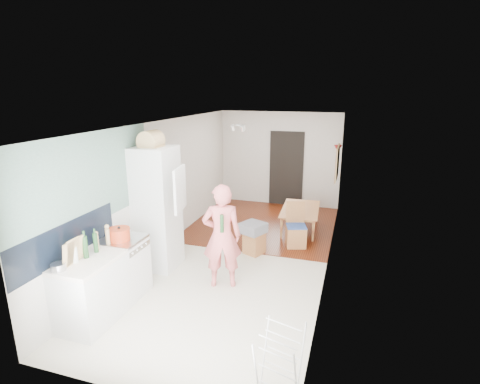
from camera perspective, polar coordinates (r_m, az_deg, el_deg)
The scene contains 32 objects.
room_shell at distance 6.77m, azimuth 0.04°, elevation -0.17°, with size 3.20×7.00×2.50m, color beige, non-canonical shape.
floor at distance 7.21m, azimuth 0.04°, elevation -9.78°, with size 3.20×7.00×0.01m, color beige.
wood_floor_overlay at distance 8.85m, azimuth 3.63°, elevation -4.82°, with size 3.20×3.30×0.01m, color #63250D.
sage_wall_panel at distance 5.64m, azimuth -21.99°, elevation 1.76°, with size 0.02×3.00×1.30m, color slate.
tile_splashback at distance 5.44m, azimuth -24.83°, elevation -6.77°, with size 0.02×1.90×0.50m, color black.
doorway_recess at distance 10.07m, azimuth 7.06°, elevation 3.50°, with size 0.90×0.04×2.00m, color black.
base_cabinet at distance 5.57m, azimuth -21.71°, elevation -14.12°, with size 0.60×0.90×0.86m, color silver.
worktop at distance 5.36m, azimuth -22.20°, elevation -9.82°, with size 0.62×0.92×0.06m, color beige.
range_cooker at distance 6.08m, azimuth -17.27°, elevation -10.96°, with size 0.60×0.60×0.88m, color silver.
cooker_top at distance 5.90m, azimuth -17.63°, elevation -6.95°, with size 0.60×0.60×0.04m, color #B7B7B9.
fridge_housing at distance 6.63m, azimuth -12.56°, elevation -2.47°, with size 0.66×0.66×2.15m, color silver.
fridge_door at distance 5.96m, azimuth -9.15°, elevation 0.44°, with size 0.56×0.04×0.70m, color silver.
fridge_interior at distance 6.35m, azimuth -10.38°, elevation 1.32°, with size 0.02×0.52×0.66m, color white.
pinboard at distance 8.27m, azimuth 14.62°, elevation 4.36°, with size 0.03×0.90×0.70m, color tan.
pinboard_frame at distance 8.27m, azimuth 14.51°, elevation 4.37°, with size 0.01×0.94×0.74m, color #AF7D43.
wall_sconce at distance 8.88m, azimuth 14.69°, elevation 6.41°, with size 0.18×0.18×0.16m, color maroon.
person at distance 5.85m, azimuth -2.80°, elevation -5.37°, with size 0.73×0.48×1.99m, color #DB6566.
dining_table at distance 8.50m, azimuth 9.30°, elevation -4.38°, with size 1.22×0.68×0.43m, color #AF7D43.
dining_chair at distance 7.55m, azimuth 8.56°, elevation -5.05°, with size 0.38×0.38×0.90m, color #AF7D43, non-canonical shape.
stool at distance 7.26m, azimuth 2.18°, elevation -7.75°, with size 0.33×0.33×0.43m, color #AF7D43, non-canonical shape.
grey_drape at distance 7.14m, azimuth 1.98°, elevation -5.48°, with size 0.42×0.42×0.19m, color slate.
drying_rack at distance 4.16m, azimuth 6.05°, elevation -24.78°, with size 0.41×0.37×0.79m, color silver, non-canonical shape.
bread_bin at distance 6.37m, azimuth -13.42°, elevation 7.58°, with size 0.37×0.35×0.19m, color tan, non-canonical shape.
red_casserole at distance 5.81m, azimuth -17.89°, elevation -6.13°, with size 0.31×0.31×0.18m, color red.
steel_pan at distance 5.19m, azimuth -25.94°, elevation -10.23°, with size 0.18×0.18×0.09m, color #B7B7B9.
held_bottle at distance 5.63m, azimuth -2.77°, elevation -4.81°, with size 0.06×0.06×0.28m, color #1F4420.
bottle_a at distance 5.36m, azimuth -22.52°, elevation -7.77°, with size 0.07×0.07×0.30m, color #1F4420.
bottle_b at distance 5.49m, azimuth -21.15°, elevation -7.24°, with size 0.06×0.06×0.27m, color #1F4420.
bottle_c at distance 5.30m, azimuth -24.01°, elevation -8.59°, with size 0.10×0.10×0.24m, color silver.
pepper_mill_front at distance 5.56m, azimuth -21.00°, elevation -7.25°, with size 0.06×0.06×0.21m, color tan.
pepper_mill_back at distance 5.72m, azimuth -19.52°, elevation -6.37°, with size 0.06×0.06×0.23m, color tan.
chopping_boards at distance 5.23m, azimuth -24.11°, elevation -8.28°, with size 0.04×0.25×0.34m, color tan, non-canonical shape.
Camera 1 is at (1.94, -6.22, 3.09)m, focal length 28.00 mm.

